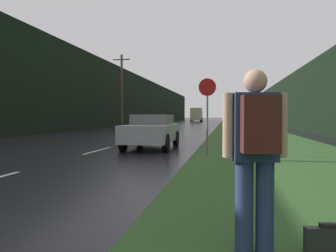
% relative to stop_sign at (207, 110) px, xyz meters
% --- Properties ---
extents(grass_verge, '(6.00, 240.00, 0.02)m').
position_rel_stop_sign_xyz_m(grass_verge, '(2.49, 28.16, -1.60)').
color(grass_verge, '#2D5123').
rests_on(grass_verge, ground_plane).
extents(lane_stripe_c, '(0.12, 3.00, 0.01)m').
position_rel_stop_sign_xyz_m(lane_stripe_c, '(-4.42, 1.12, -1.60)').
color(lane_stripe_c, silver).
rests_on(lane_stripe_c, ground_plane).
extents(lane_stripe_d, '(0.12, 3.00, 0.01)m').
position_rel_stop_sign_xyz_m(lane_stripe_d, '(-4.42, 8.12, -1.60)').
color(lane_stripe_d, silver).
rests_on(lane_stripe_d, ground_plane).
extents(lane_stripe_e, '(0.12, 3.00, 0.01)m').
position_rel_stop_sign_xyz_m(lane_stripe_e, '(-4.42, 15.12, -1.60)').
color(lane_stripe_e, silver).
rests_on(lane_stripe_e, ground_plane).
extents(treeline_far_side, '(2.00, 140.00, 7.96)m').
position_rel_stop_sign_xyz_m(treeline_far_side, '(-14.33, 38.16, 2.37)').
color(treeline_far_side, black).
rests_on(treeline_far_side, ground_plane).
extents(treeline_near_side, '(2.00, 140.00, 5.92)m').
position_rel_stop_sign_xyz_m(treeline_near_side, '(8.49, 38.16, 1.35)').
color(treeline_near_side, black).
rests_on(treeline_near_side, ground_plane).
extents(utility_pole_far, '(1.80, 0.24, 7.75)m').
position_rel_stop_sign_xyz_m(utility_pole_far, '(-10.11, 23.37, 2.40)').
color(utility_pole_far, '#4C3823').
rests_on(utility_pole_far, ground_plane).
extents(stop_sign, '(0.61, 0.07, 2.69)m').
position_rel_stop_sign_xyz_m(stop_sign, '(0.00, 0.00, 0.00)').
color(stop_sign, slate).
rests_on(stop_sign, ground_plane).
extents(hitchhiker_with_backpack, '(0.64, 0.48, 1.85)m').
position_rel_stop_sign_xyz_m(hitchhiker_with_backpack, '(0.94, -8.85, -0.55)').
color(hitchhiker_with_backpack, navy).
rests_on(hitchhiker_with_backpack, ground_plane).
extents(suitcase, '(0.46, 0.17, 0.33)m').
position_rel_stop_sign_xyz_m(suitcase, '(1.65, -8.75, -1.46)').
color(suitcase, '#232326').
rests_on(suitcase, ground_plane).
extents(car_passing_near, '(1.90, 4.38, 1.45)m').
position_rel_stop_sign_xyz_m(car_passing_near, '(-2.47, 2.35, -0.86)').
color(car_passing_near, '#9E9EA3').
rests_on(car_passing_near, ground_plane).
extents(delivery_truck, '(2.57, 7.74, 3.27)m').
position_rel_stop_sign_xyz_m(delivery_truck, '(-6.38, 72.92, 0.13)').
color(delivery_truck, '#6E684F').
rests_on(delivery_truck, ground_plane).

